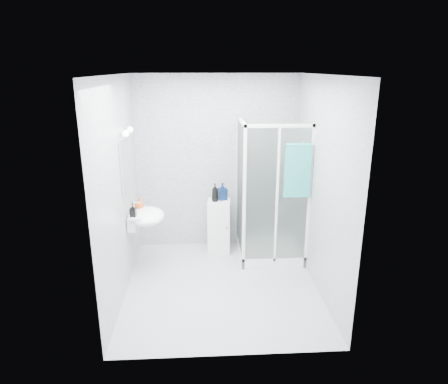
{
  "coord_description": "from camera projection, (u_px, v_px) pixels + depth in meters",
  "views": [
    {
      "loc": [
        -0.23,
        -4.51,
        2.68
      ],
      "look_at": [
        0.05,
        0.35,
        1.15
      ],
      "focal_mm": 32.0,
      "sensor_mm": 36.0,
      "label": 1
    }
  ],
  "objects": [
    {
      "name": "soap_dispenser_orange",
      "position": [
        139.0,
        203.0,
        5.32
      ],
      "size": [
        0.15,
        0.15,
        0.16
      ],
      "primitive_type": "imported",
      "rotation": [
        0.0,
        0.0,
        -0.24
      ],
      "color": "#BB4B16",
      "rests_on": "wall_basin"
    },
    {
      "name": "shower_enclosure",
      "position": [
        265.0,
        229.0,
        5.75
      ],
      "size": [
        0.9,
        0.95,
        2.0
      ],
      "color": "white",
      "rests_on": "ground"
    },
    {
      "name": "vanity_lights",
      "position": [
        127.0,
        132.0,
        4.91
      ],
      "size": [
        0.1,
        0.4,
        0.08
      ],
      "color": "silver",
      "rests_on": "room"
    },
    {
      "name": "wall_hooks",
      "position": [
        200.0,
        143.0,
        5.81
      ],
      "size": [
        0.23,
        0.06,
        0.03
      ],
      "color": "silver",
      "rests_on": "room"
    },
    {
      "name": "storage_cabinet",
      "position": [
        219.0,
        226.0,
        5.99
      ],
      "size": [
        0.36,
        0.37,
        0.8
      ],
      "rotation": [
        0.0,
        0.0,
        -0.1
      ],
      "color": "white",
      "rests_on": "ground"
    },
    {
      "name": "shampoo_bottle_b",
      "position": [
        222.0,
        191.0,
        5.89
      ],
      "size": [
        0.16,
        0.16,
        0.26
      ],
      "primitive_type": "imported",
      "rotation": [
        0.0,
        0.0,
        0.43
      ],
      "color": "#0C234D",
      "rests_on": "storage_cabinet"
    },
    {
      "name": "mirror",
      "position": [
        126.0,
        165.0,
        5.03
      ],
      "size": [
        0.02,
        0.6,
        0.7
      ],
      "primitive_type": "cube",
      "color": "white",
      "rests_on": "room"
    },
    {
      "name": "soap_dispenser_black",
      "position": [
        133.0,
        210.0,
        5.05
      ],
      "size": [
        0.08,
        0.08,
        0.17
      ],
      "primitive_type": "imported",
      "rotation": [
        0.0,
        0.0,
        -0.09
      ],
      "color": "black",
      "rests_on": "wall_basin"
    },
    {
      "name": "wall_basin",
      "position": [
        145.0,
        217.0,
        5.25
      ],
      "size": [
        0.46,
        0.56,
        0.35
      ],
      "color": "white",
      "rests_on": "ground"
    },
    {
      "name": "shampoo_bottle_a",
      "position": [
        215.0,
        193.0,
        5.81
      ],
      "size": [
        0.12,
        0.12,
        0.27
      ],
      "primitive_type": "imported",
      "rotation": [
        0.0,
        0.0,
        0.14
      ],
      "color": "black",
      "rests_on": "storage_cabinet"
    },
    {
      "name": "room",
      "position": [
        222.0,
        189.0,
        4.73
      ],
      "size": [
        2.4,
        2.6,
        2.6
      ],
      "color": "silver",
      "rests_on": "ground"
    },
    {
      "name": "hand_towel",
      "position": [
        298.0,
        169.0,
        5.09
      ],
      "size": [
        0.33,
        0.05,
        0.71
      ],
      "color": "teal",
      "rests_on": "shower_enclosure"
    }
  ]
}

